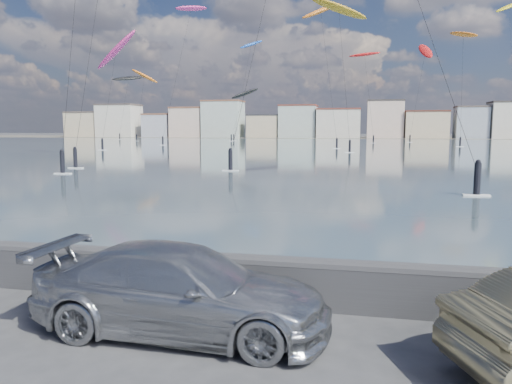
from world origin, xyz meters
TOP-DOWN VIEW (x-y plane):
  - ground at (0.00, 0.00)m, footprint 700.00×700.00m
  - bay_water at (0.00, 91.50)m, footprint 500.00×177.00m
  - far_shore_strip at (0.00, 200.00)m, footprint 500.00×60.00m
  - seawall at (0.00, 2.70)m, footprint 400.00×0.36m
  - far_buildings at (1.31, 186.00)m, footprint 240.79×13.26m
  - car_silver at (0.26, 1.08)m, footprint 5.42×2.32m
  - kitesurfer_0 at (-40.33, 77.15)m, footprint 9.45×10.84m
  - kitesurfer_1 at (19.04, 137.75)m, footprint 6.91×12.39m
  - kitesurfer_2 at (-35.40, 103.60)m, footprint 8.18×13.21m
  - kitesurfer_3 at (42.12, 148.74)m, footprint 8.81×13.35m
  - kitesurfer_5 at (-1.28, 81.26)m, footprint 10.18×14.17m
  - kitesurfer_6 at (-61.16, 134.48)m, footprint 9.10×9.32m
  - kitesurfer_7 at (-74.13, 150.21)m, footprint 10.60×10.56m
  - kitesurfer_9 at (3.07, 130.83)m, footprint 8.56×12.74m
  - kitesurfer_12 at (-32.23, 150.92)m, footprint 7.91×19.13m
  - kitesurfer_13 at (23.44, 108.42)m, footprint 6.33×14.08m
  - kitesurfer_17 at (-5.10, 90.50)m, footprint 8.62×9.88m
  - kitesurfer_19 at (-31.20, 138.24)m, footprint 8.50×11.46m

SIDE VIEW (x-z plane):
  - ground at x=0.00m, z-range 0.00..0.00m
  - bay_water at x=0.00m, z-range 0.01..0.01m
  - far_shore_strip at x=0.00m, z-range 0.01..0.01m
  - seawall at x=0.00m, z-range 0.04..1.12m
  - car_silver at x=0.26m, z-range 0.00..1.56m
  - far_buildings at x=1.31m, z-range -1.27..13.33m
  - kitesurfer_19 at x=-31.20m, z-range 5.55..21.89m
  - kitesurfer_0 at x=-40.33m, z-range 6.61..28.20m
  - kitesurfer_6 at x=-61.16m, z-range 7.98..29.92m
  - kitesurfer_7 at x=-74.13m, z-range 9.20..31.05m
  - kitesurfer_9 at x=3.07m, z-range 10.69..34.50m
  - kitesurfer_13 at x=23.44m, z-range 10.47..35.40m
  - kitesurfer_5 at x=-1.28m, z-range 10.42..36.62m
  - kitesurfer_1 at x=19.04m, z-range 10.31..37.79m
  - kitesurfer_17 at x=-5.10m, z-range 11.35..39.02m
  - kitesurfer_12 at x=-32.23m, z-range 13.58..45.52m
  - kitesurfer_2 at x=-35.40m, z-range 14.13..45.83m
  - kitesurfer_3 at x=42.12m, z-range 16.98..56.66m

